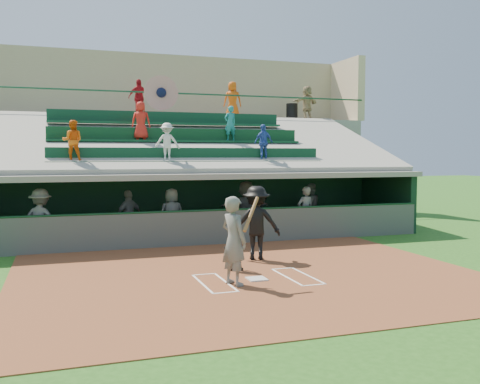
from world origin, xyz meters
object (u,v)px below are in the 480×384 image
object	(u,v)px
catcher	(234,250)
home_plate	(257,279)
batter_at_plate	(234,240)
trash_bin	(292,112)

from	to	relation	value
catcher	home_plate	bearing A→B (deg)	108.69
batter_at_plate	home_plate	bearing A→B (deg)	24.60
catcher	trash_bin	bearing A→B (deg)	-111.20
catcher	trash_bin	world-z (taller)	trash_bin
home_plate	catcher	world-z (taller)	catcher
catcher	batter_at_plate	bearing A→B (deg)	81.08
home_plate	catcher	distance (m)	1.24
batter_at_plate	catcher	xyz separation A→B (m)	(0.45, 1.42, -0.48)
home_plate	trash_bin	size ratio (longest dim) A/B	0.51
batter_at_plate	catcher	world-z (taller)	batter_at_plate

